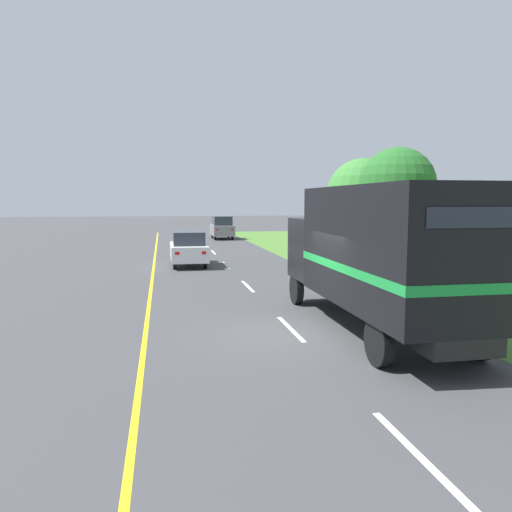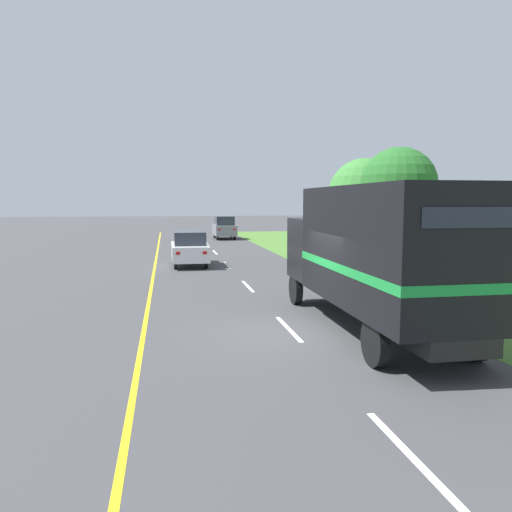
# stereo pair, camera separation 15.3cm
# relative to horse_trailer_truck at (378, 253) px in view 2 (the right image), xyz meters

# --- Properties ---
(ground_plane) EXTENTS (200.00, 200.00, 0.00)m
(ground_plane) POSITION_rel_horse_trailer_truck_xyz_m (-2.09, 0.31, -2.03)
(ground_plane) COLOR #3D3D3F
(grass_shoulder) EXTENTS (20.00, 58.49, 0.01)m
(grass_shoulder) POSITION_rel_horse_trailer_truck_xyz_m (11.61, 12.68, -2.03)
(grass_shoulder) COLOR #47752D
(grass_shoulder) RESTS_ON ground
(edge_line_yellow) EXTENTS (0.12, 58.49, 0.01)m
(edge_line_yellow) POSITION_rel_horse_trailer_truck_xyz_m (-5.79, 12.68, -2.03)
(edge_line_yellow) COLOR yellow
(edge_line_yellow) RESTS_ON ground
(centre_dash_nearest) EXTENTS (0.12, 2.60, 0.01)m
(centre_dash_nearest) POSITION_rel_horse_trailer_truck_xyz_m (-2.09, -5.85, -2.03)
(centre_dash_nearest) COLOR white
(centre_dash_nearest) RESTS_ON ground
(centre_dash_near) EXTENTS (0.12, 2.60, 0.01)m
(centre_dash_near) POSITION_rel_horse_trailer_truck_xyz_m (-2.09, 0.75, -2.03)
(centre_dash_near) COLOR white
(centre_dash_near) RESTS_ON ground
(centre_dash_mid_a) EXTENTS (0.12, 2.60, 0.01)m
(centre_dash_mid_a) POSITION_rel_horse_trailer_truck_xyz_m (-2.09, 7.35, -2.03)
(centre_dash_mid_a) COLOR white
(centre_dash_mid_a) RESTS_ON ground
(centre_dash_mid_b) EXTENTS (0.12, 2.60, 0.01)m
(centre_dash_mid_b) POSITION_rel_horse_trailer_truck_xyz_m (-2.09, 13.95, -2.03)
(centre_dash_mid_b) COLOR white
(centre_dash_mid_b) RESTS_ON ground
(centre_dash_far) EXTENTS (0.12, 2.60, 0.01)m
(centre_dash_far) POSITION_rel_horse_trailer_truck_xyz_m (-2.09, 20.55, -2.03)
(centre_dash_far) COLOR white
(centre_dash_far) RESTS_ON ground
(centre_dash_farthest) EXTENTS (0.12, 2.60, 0.01)m
(centre_dash_farthest) POSITION_rel_horse_trailer_truck_xyz_m (-2.09, 27.15, -2.03)
(centre_dash_farthest) COLOR white
(centre_dash_farthest) RESTS_ON ground
(horse_trailer_truck) EXTENTS (2.60, 8.35, 3.66)m
(horse_trailer_truck) POSITION_rel_horse_trailer_truck_xyz_m (0.00, 0.00, 0.00)
(horse_trailer_truck) COLOR black
(horse_trailer_truck) RESTS_ON ground
(lead_car_white) EXTENTS (1.80, 4.02, 1.77)m
(lead_car_white) POSITION_rel_horse_trailer_truck_xyz_m (-4.03, 14.06, -1.13)
(lead_car_white) COLOR black
(lead_car_white) RESTS_ON ground
(lead_car_grey_ahead) EXTENTS (1.80, 3.89, 2.00)m
(lead_car_grey_ahead) POSITION_rel_horse_trailer_truck_xyz_m (-0.18, 31.88, -1.03)
(lead_car_grey_ahead) COLOR black
(lead_car_grey_ahead) RESTS_ON ground
(highway_sign) EXTENTS (2.40, 0.09, 2.61)m
(highway_sign) POSITION_rel_horse_trailer_truck_xyz_m (3.75, 7.65, -0.38)
(highway_sign) COLOR #9E9EA3
(highway_sign) RESTS_ON ground
(roadside_tree_near) EXTENTS (3.73, 3.73, 5.96)m
(roadside_tree_near) POSITION_rel_horse_trailer_truck_xyz_m (6.17, 11.62, 2.04)
(roadside_tree_near) COLOR brown
(roadside_tree_near) RESTS_ON ground
(roadside_tree_mid) EXTENTS (4.46, 4.46, 5.86)m
(roadside_tree_mid) POSITION_rel_horse_trailer_truck_xyz_m (6.54, 16.73, 1.59)
(roadside_tree_mid) COLOR #4C3823
(roadside_tree_mid) RESTS_ON ground
(delineator_post) EXTENTS (0.08, 0.08, 0.95)m
(delineator_post) POSITION_rel_horse_trailer_truck_xyz_m (2.03, -1.61, -1.53)
(delineator_post) COLOR white
(delineator_post) RESTS_ON ground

